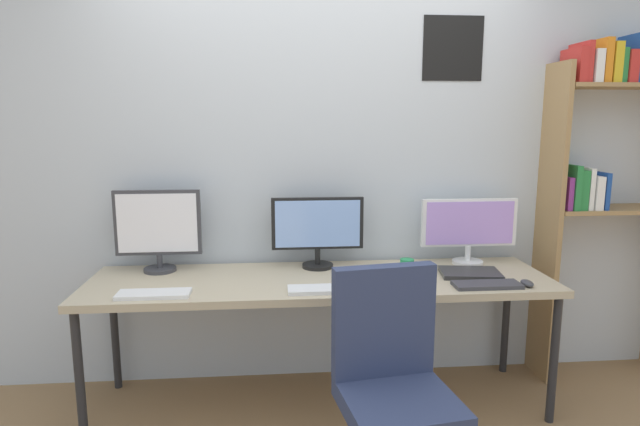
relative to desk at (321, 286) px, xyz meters
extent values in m
cube|color=silver|center=(0.00, 0.42, 0.61)|extent=(4.90, 0.10, 2.60)
cube|color=black|center=(0.81, 0.37, 1.31)|extent=(0.36, 0.01, 0.37)
cube|color=tan|center=(0.00, 0.00, 0.03)|extent=(2.50, 0.68, 0.04)
cylinder|color=#262628|center=(-1.20, -0.29, -0.34)|extent=(0.04, 0.04, 0.70)
cylinder|color=#262628|center=(1.20, -0.29, -0.34)|extent=(0.04, 0.04, 0.70)
cylinder|color=#262628|center=(-1.20, 0.29, -0.34)|extent=(0.04, 0.04, 0.70)
cylinder|color=#262628|center=(1.20, 0.29, -0.34)|extent=(0.04, 0.04, 0.70)
cube|color=#9E7A4C|center=(1.40, 0.23, 0.27)|extent=(0.03, 0.28, 1.92)
cube|color=#9E7A4C|center=(1.80, 0.23, 0.36)|extent=(0.76, 0.28, 0.02)
cube|color=#9E7A4C|center=(1.80, 0.23, 1.09)|extent=(0.76, 0.28, 0.02)
cube|color=#8C338C|center=(1.47, 0.23, 0.47)|extent=(0.03, 0.22, 0.19)
cube|color=#287F3D|center=(1.50, 0.22, 0.50)|extent=(0.04, 0.22, 0.26)
cube|color=#287F3D|center=(1.55, 0.23, 0.49)|extent=(0.05, 0.22, 0.23)
cube|color=white|center=(1.59, 0.23, 0.50)|extent=(0.03, 0.22, 0.25)
cube|color=white|center=(1.64, 0.22, 0.47)|extent=(0.05, 0.22, 0.20)
cube|color=#1E4799|center=(1.69, 0.23, 0.48)|extent=(0.03, 0.22, 0.22)
cube|color=red|center=(1.47, 0.22, 1.20)|extent=(0.05, 0.22, 0.20)
cube|color=red|center=(1.52, 0.23, 1.22)|extent=(0.03, 0.22, 0.23)
cube|color=white|center=(1.57, 0.22, 1.19)|extent=(0.05, 0.22, 0.18)
cube|color=orange|center=(1.62, 0.23, 1.23)|extent=(0.04, 0.22, 0.25)
cube|color=gold|center=(1.68, 0.23, 1.21)|extent=(0.05, 0.22, 0.23)
cube|color=#287F3D|center=(1.72, 0.24, 1.20)|extent=(0.03, 0.22, 0.19)
cube|color=red|center=(1.77, 0.23, 1.19)|extent=(0.05, 0.22, 0.18)
cube|color=#1E4799|center=(1.82, 0.24, 1.24)|extent=(0.03, 0.22, 0.28)
cube|color=white|center=(1.87, 0.23, 1.24)|extent=(0.05, 0.22, 0.27)
cube|color=navy|center=(0.24, -0.86, -0.22)|extent=(0.50, 0.50, 0.08)
cube|color=navy|center=(0.21, -0.67, 0.06)|extent=(0.45, 0.14, 0.48)
cylinder|color=#38383D|center=(-0.90, 0.21, 0.06)|extent=(0.18, 0.18, 0.02)
cylinder|color=#38383D|center=(-0.90, 0.21, 0.11)|extent=(0.03, 0.03, 0.08)
cube|color=#38383D|center=(-0.90, 0.21, 0.33)|extent=(0.48, 0.03, 0.37)
cube|color=white|center=(-0.90, 0.20, 0.33)|extent=(0.44, 0.01, 0.33)
cylinder|color=black|center=(0.00, 0.21, 0.06)|extent=(0.18, 0.18, 0.02)
cylinder|color=black|center=(0.00, 0.21, 0.11)|extent=(0.03, 0.03, 0.09)
cube|color=black|center=(0.00, 0.21, 0.31)|extent=(0.53, 0.03, 0.30)
cube|color=#8CB2F2|center=(0.00, 0.20, 0.31)|extent=(0.49, 0.01, 0.27)
cylinder|color=silver|center=(0.90, 0.21, 0.06)|extent=(0.18, 0.18, 0.02)
cylinder|color=silver|center=(0.90, 0.21, 0.11)|extent=(0.03, 0.03, 0.09)
cube|color=silver|center=(0.90, 0.21, 0.30)|extent=(0.57, 0.03, 0.28)
cube|color=#B28CE5|center=(0.90, 0.20, 0.30)|extent=(0.52, 0.01, 0.25)
cube|color=silver|center=(-0.84, -0.23, 0.06)|extent=(0.35, 0.13, 0.02)
cube|color=silver|center=(0.00, -0.23, 0.06)|extent=(0.37, 0.13, 0.02)
cube|color=#38383D|center=(0.84, -0.23, 0.06)|extent=(0.35, 0.13, 0.02)
ellipsoid|color=#38383D|center=(1.05, -0.24, 0.06)|extent=(0.06, 0.10, 0.03)
cube|color=#2D2D2D|center=(0.83, -0.02, 0.06)|extent=(0.35, 0.26, 0.02)
cylinder|color=#1E8C4C|center=(0.48, 0.01, 0.09)|extent=(0.08, 0.08, 0.09)
torus|color=#1E8C4C|center=(0.52, 0.01, 0.09)|extent=(0.06, 0.01, 0.06)
camera|label=1|loc=(-0.25, -2.76, 0.89)|focal=29.64mm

